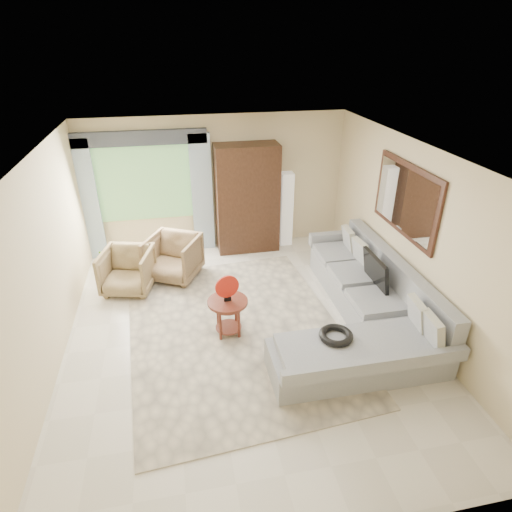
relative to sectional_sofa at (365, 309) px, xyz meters
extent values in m
plane|color=silver|center=(-1.78, 0.18, -0.28)|extent=(6.00, 6.00, 0.00)
cube|color=beige|center=(-1.90, 0.24, -0.27)|extent=(3.30, 4.22, 0.02)
cube|color=#9C9EA4|center=(0.22, 0.68, -0.08)|extent=(0.90, 2.40, 0.40)
cube|color=#9C9EA4|center=(-0.48, -0.92, -0.08)|extent=(2.30, 0.80, 0.40)
cube|color=#9C9EA4|center=(0.57, 0.28, 0.37)|extent=(0.20, 3.20, 0.50)
cube|color=#9C9EA4|center=(0.22, 1.96, 0.23)|extent=(0.90, 0.16, 0.22)
cube|color=#9C9EA4|center=(-0.48, -1.37, 0.21)|extent=(2.30, 0.10, 0.18)
cube|color=black|center=(0.27, 0.33, 0.44)|extent=(0.14, 0.74, 0.48)
torus|color=black|center=(-0.78, -0.82, 0.26)|extent=(0.43, 0.43, 0.09)
cylinder|color=#542016|center=(-2.01, 0.18, 0.27)|extent=(0.57, 0.57, 0.04)
cylinder|color=#542016|center=(-2.01, 0.18, -0.03)|extent=(0.38, 0.38, 0.51)
cylinder|color=red|center=(-2.01, 0.18, 0.52)|extent=(0.34, 0.09, 0.34)
imported|color=#90784E|center=(-3.49, 1.71, 0.09)|extent=(0.96, 0.98, 0.74)
imported|color=#92724F|center=(-2.72, 1.99, 0.11)|extent=(1.13, 1.14, 0.78)
imported|color=#999999|center=(-3.80, 2.49, -0.03)|extent=(0.57, 0.54, 0.50)
cube|color=black|center=(-1.23, 2.90, 0.77)|extent=(1.20, 0.55, 2.10)
cube|color=silver|center=(-0.43, 2.96, 0.47)|extent=(0.24, 0.24, 1.50)
cube|color=#669E59|center=(-3.13, 3.15, 1.12)|extent=(1.80, 0.04, 1.40)
cube|color=#9EB7CC|center=(-4.18, 3.06, 0.87)|extent=(0.40, 0.08, 2.30)
cube|color=#9EB7CC|center=(-2.08, 3.06, 0.87)|extent=(0.40, 0.08, 2.30)
cube|color=#1E232D|center=(-3.13, 3.08, 1.97)|extent=(2.40, 0.12, 0.26)
cube|color=black|center=(0.69, 0.53, 1.47)|extent=(0.04, 1.70, 1.05)
cube|color=white|center=(0.66, 0.53, 1.47)|extent=(0.02, 1.54, 0.90)
camera|label=1|loc=(-2.60, -4.80, 3.62)|focal=30.00mm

